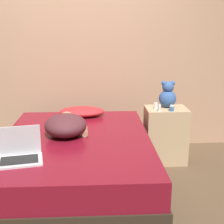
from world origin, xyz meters
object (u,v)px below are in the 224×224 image
object	(u,v)px
pillow	(82,112)
bottle_white	(156,106)
bottle_blue	(172,108)
teddy_bear	(168,96)
bottle_clear	(160,108)
laptop	(19,153)
person_lying	(66,125)

from	to	relation	value
pillow	bottle_white	size ratio (longest dim) A/B	7.13
bottle_blue	teddy_bear	bearing A→B (deg)	93.03
bottle_white	bottle_clear	bearing A→B (deg)	-72.93
teddy_bear	bottle_white	bearing A→B (deg)	-149.70
bottle_clear	bottle_white	size ratio (longest dim) A/B	0.98
laptop	teddy_bear	distance (m)	1.87
laptop	teddy_bear	xyz separation A→B (m)	(1.43, 1.18, 0.18)
pillow	teddy_bear	world-z (taller)	teddy_bear
laptop	person_lying	bearing A→B (deg)	50.45
pillow	bottle_blue	bearing A→B (deg)	-12.55
teddy_bear	bottle_blue	bearing A→B (deg)	-86.97
bottle_blue	bottle_white	xyz separation A→B (m)	(-0.16, 0.09, 0.00)
pillow	bottle_clear	world-z (taller)	bottle_clear
bottle_blue	person_lying	bearing A→B (deg)	-159.58
person_lying	teddy_bear	size ratio (longest dim) A/B	1.99
bottle_clear	teddy_bear	bearing A→B (deg)	54.20
pillow	bottle_white	bearing A→B (deg)	-8.68
pillow	teddy_bear	xyz separation A→B (m)	(0.99, -0.04, 0.19)
pillow	bottle_blue	distance (m)	1.03
teddy_bear	bottle_blue	size ratio (longest dim) A/B	4.57
person_lying	pillow	bearing A→B (deg)	76.48
laptop	bottle_blue	distance (m)	1.76
bottle_blue	bottle_clear	bearing A→B (deg)	175.91
bottle_white	pillow	bearing A→B (deg)	171.32
teddy_bear	bottle_white	world-z (taller)	teddy_bear
pillow	laptop	world-z (taller)	laptop
laptop	bottle_clear	xyz separation A→B (m)	(1.31, 1.01, 0.08)
bottle_blue	bottle_white	distance (m)	0.19
bottle_blue	laptop	bearing A→B (deg)	-145.26
teddy_bear	bottle_clear	distance (m)	0.24
pillow	teddy_bear	bearing A→B (deg)	-2.33
person_lying	bottle_blue	distance (m)	1.20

